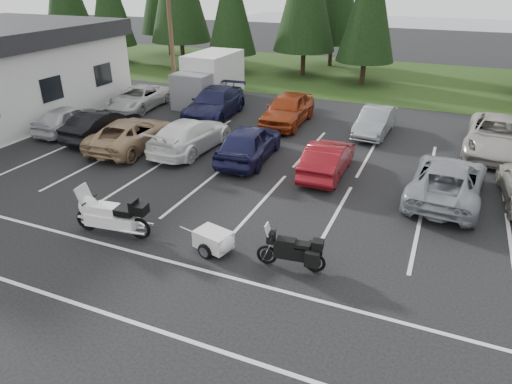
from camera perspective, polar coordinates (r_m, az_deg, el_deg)
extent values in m
plane|color=black|center=(15.86, -2.33, -2.46)|extent=(120.00, 120.00, 0.00)
cube|color=#1A3310|center=(37.83, 13.80, 13.75)|extent=(80.00, 16.00, 0.01)
cube|color=slate|center=(68.02, 22.32, 17.79)|extent=(70.00, 50.00, 0.02)
cylinder|color=#473321|center=(29.51, -10.66, 19.63)|extent=(0.26, 0.26, 9.00)
cube|color=silver|center=(17.49, 0.46, 0.42)|extent=(32.00, 16.00, 0.01)
cylinder|color=#332316|center=(49.29, -21.89, 16.88)|extent=(0.36, 0.36, 2.50)
cylinder|color=#332316|center=(44.38, -17.19, 16.50)|extent=(0.36, 0.36, 2.16)
cylinder|color=#332316|center=(42.14, -9.19, 17.26)|extent=(0.36, 0.36, 2.78)
cylinder|color=#332316|center=(38.34, -2.98, 16.19)|extent=(0.36, 0.36, 2.11)
cone|color=black|center=(37.86, -3.14, 22.50)|extent=(3.87, 3.87, 7.48)
cylinder|color=#332316|center=(37.67, 5.92, 16.30)|extent=(0.36, 0.36, 2.62)
cylinder|color=#332316|center=(35.29, 13.26, 14.83)|extent=(0.36, 0.36, 2.26)
cone|color=black|center=(34.75, 14.06, 22.12)|extent=(4.14, 4.14, 7.99)
cylinder|color=#332316|center=(47.77, -10.74, 18.20)|extent=(0.36, 0.36, 2.88)
cylinder|color=#332316|center=(41.77, 9.31, 17.12)|extent=(0.36, 0.36, 2.71)
imported|color=silver|center=(25.58, -22.33, 8.49)|extent=(1.80, 4.13, 1.39)
imported|color=black|center=(23.88, -18.71, 7.98)|extent=(1.53, 4.37, 1.44)
imported|color=#A3815E|center=(22.18, -15.27, 7.07)|extent=(2.66, 5.19, 1.40)
imported|color=white|center=(21.32, -8.18, 7.06)|extent=(2.25, 5.14, 1.47)
imported|color=#19193F|center=(19.96, -0.86, 6.19)|extent=(2.21, 4.78, 1.59)
imported|color=maroon|center=(18.74, 8.93, 4.16)|extent=(1.52, 4.18, 1.37)
imported|color=gray|center=(17.84, 22.81, 1.36)|extent=(2.80, 5.39, 1.45)
imported|color=silver|center=(28.77, -14.49, 11.32)|extent=(2.55, 4.93, 1.33)
imported|color=#17183A|center=(26.28, -5.21, 10.98)|extent=(2.74, 5.70, 1.60)
imported|color=#933212|center=(24.97, 3.99, 10.31)|extent=(2.08, 4.94, 1.67)
imported|color=gray|center=(24.09, 14.69, 8.53)|extent=(1.65, 4.14, 1.34)
imported|color=#A8A29A|center=(23.55, 27.99, 6.23)|extent=(3.06, 5.88, 1.58)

